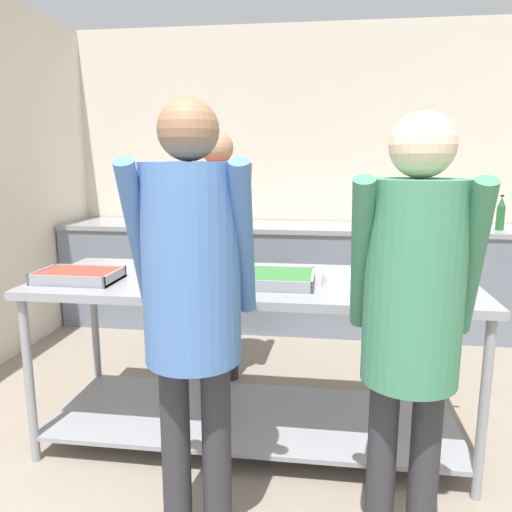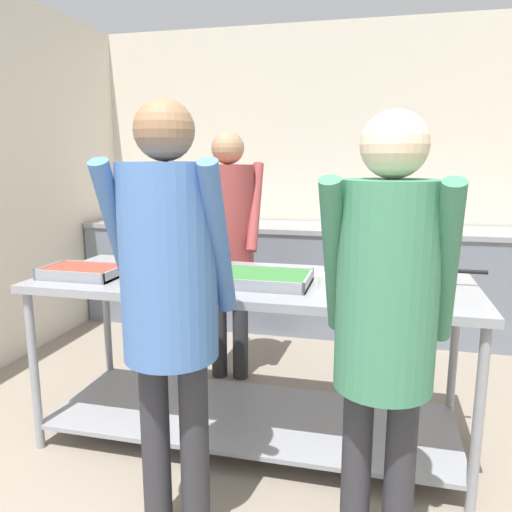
{
  "view_description": "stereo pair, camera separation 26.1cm",
  "coord_description": "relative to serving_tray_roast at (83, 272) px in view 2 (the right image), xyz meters",
  "views": [
    {
      "loc": [
        0.31,
        -0.74,
        1.48
      ],
      "look_at": [
        -0.04,
        1.8,
        0.98
      ],
      "focal_mm": 35.0,
      "sensor_mm": 36.0,
      "label": 1
    },
    {
      "loc": [
        0.57,
        -0.69,
        1.48
      ],
      "look_at": [
        -0.04,
        1.8,
        0.98
      ],
      "focal_mm": 35.0,
      "sensor_mm": 36.0,
      "label": 2
    }
  ],
  "objects": [
    {
      "name": "wall_rear",
      "position": [
        0.9,
        2.4,
        0.42
      ],
      "size": [
        4.14,
        0.06,
        2.65
      ],
      "color": "beige",
      "rests_on": "ground_plane"
    },
    {
      "name": "back_counter",
      "position": [
        0.9,
        2.03,
        -0.45
      ],
      "size": [
        3.98,
        0.65,
        0.91
      ],
      "color": "slate",
      "rests_on": "ground_plane"
    },
    {
      "name": "serving_counter",
      "position": [
        0.86,
        0.16,
        -0.31
      ],
      "size": [
        2.19,
        0.81,
        0.88
      ],
      "color": "gray",
      "rests_on": "ground_plane"
    },
    {
      "name": "serving_tray_roast",
      "position": [
        0.0,
        0.0,
        0.0
      ],
      "size": [
        0.39,
        0.26,
        0.05
      ],
      "color": "gray",
      "rests_on": "serving_counter"
    },
    {
      "name": "serving_tray_greens",
      "position": [
        0.44,
        0.36,
        0.0
      ],
      "size": [
        0.42,
        0.29,
        0.05
      ],
      "color": "gray",
      "rests_on": "serving_counter"
    },
    {
      "name": "serving_tray_vegetables",
      "position": [
        0.93,
        0.07,
        0.0
      ],
      "size": [
        0.48,
        0.32,
        0.05
      ],
      "color": "gray",
      "rests_on": "serving_counter"
    },
    {
      "name": "plate_stack",
      "position": [
        1.33,
        0.08,
        0.0
      ],
      "size": [
        0.25,
        0.25,
        0.06
      ],
      "color": "white",
      "rests_on": "serving_counter"
    },
    {
      "name": "sauce_pan",
      "position": [
        1.71,
        0.25,
        0.02
      ],
      "size": [
        0.43,
        0.29,
        0.08
      ],
      "color": "gray",
      "rests_on": "serving_counter"
    },
    {
      "name": "guest_serving_left",
      "position": [
        1.51,
        -0.63,
        0.11
      ],
      "size": [
        0.44,
        0.34,
        1.63
      ],
      "color": "#2D2D33",
      "rests_on": "ground_plane"
    },
    {
      "name": "guest_serving_right",
      "position": [
        0.75,
        -0.61,
        0.14
      ],
      "size": [
        0.46,
        0.35,
        1.68
      ],
      "color": "#2D2D33",
      "rests_on": "ground_plane"
    },
    {
      "name": "cook_behind_counter",
      "position": [
        0.53,
        0.87,
        0.12
      ],
      "size": [
        0.44,
        0.33,
        1.66
      ],
      "color": "#2D2D33",
      "rests_on": "ground_plane"
    }
  ]
}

